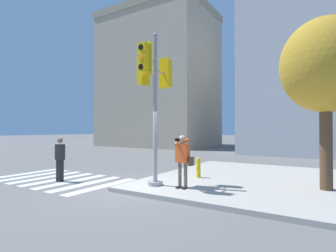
% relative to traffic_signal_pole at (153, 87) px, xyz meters
% --- Properties ---
extents(ground_plane, '(160.00, 160.00, 0.00)m').
position_rel_traffic_signal_pole_xyz_m(ground_plane, '(-0.46, -0.53, -3.32)').
color(ground_plane, slate).
extents(sidewalk_corner, '(8.00, 8.00, 0.14)m').
position_rel_traffic_signal_pole_xyz_m(sidewalk_corner, '(3.04, 2.97, -3.25)').
color(sidewalk_corner, '#ADA89E').
rests_on(sidewalk_corner, ground_plane).
extents(crosswalk_stripes, '(5.11, 3.09, 0.01)m').
position_rel_traffic_signal_pole_xyz_m(crosswalk_stripes, '(-4.01, -0.58, -3.31)').
color(crosswalk_stripes, silver).
rests_on(crosswalk_stripes, ground_plane).
extents(traffic_signal_pole, '(0.98, 1.41, 4.92)m').
position_rel_traffic_signal_pole_xyz_m(traffic_signal_pole, '(0.00, 0.00, 0.00)').
color(traffic_signal_pole, '#939399').
rests_on(traffic_signal_pole, sidewalk_corner).
extents(person_photographer, '(0.58, 0.54, 1.61)m').
position_rel_traffic_signal_pole_xyz_m(person_photographer, '(1.08, 0.08, -2.22)').
color(person_photographer, black).
rests_on(person_photographer, sidewalk_corner).
extents(pedestrian_distant, '(0.34, 0.20, 1.63)m').
position_rel_traffic_signal_pole_xyz_m(pedestrian_distant, '(-3.61, -0.83, -2.46)').
color(pedestrian_distant, black).
rests_on(pedestrian_distant, ground_plane).
extents(street_tree, '(2.58, 2.58, 5.14)m').
position_rel_traffic_signal_pole_xyz_m(street_tree, '(4.79, 2.16, 0.50)').
color(street_tree, brown).
rests_on(street_tree, sidewalk_corner).
extents(fire_hydrant, '(0.16, 0.22, 0.74)m').
position_rel_traffic_signal_pole_xyz_m(fire_hydrant, '(0.71, 1.96, -2.81)').
color(fire_hydrant, yellow).
rests_on(fire_hydrant, sidewalk_corner).
extents(building_left, '(12.48, 9.23, 15.65)m').
position_rel_traffic_signal_pole_xyz_m(building_left, '(-12.43, 18.79, 4.52)').
color(building_left, tan).
rests_on(building_left, ground_plane).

